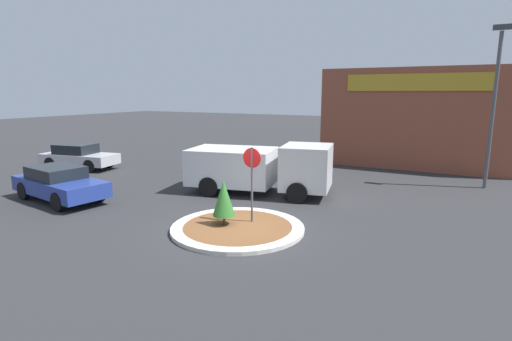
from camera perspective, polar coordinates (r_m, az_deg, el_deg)
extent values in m
plane|color=#2D2D30|center=(12.70, -2.63, -8.45)|extent=(120.00, 120.00, 0.00)
cylinder|color=beige|center=(12.68, -2.64, -8.19)|extent=(4.19, 4.19, 0.12)
cylinder|color=brown|center=(12.68, -2.64, -8.18)|extent=(3.43, 3.43, 0.12)
cylinder|color=#4C4C51|center=(12.77, -0.58, -2.37)|extent=(0.07, 0.07, 2.55)
cylinder|color=#B71414|center=(12.58, -0.59, 1.80)|extent=(0.63, 0.03, 0.63)
cylinder|color=brown|center=(12.80, -4.59, -7.03)|extent=(0.08, 0.08, 0.29)
cone|color=#2D6B28|center=(12.59, -4.64, -3.93)|extent=(0.72, 0.72, 1.14)
cube|color=silver|center=(16.44, 7.24, 0.53)|extent=(2.33, 2.61, 1.76)
cube|color=silver|center=(17.24, -3.37, 0.66)|extent=(3.98, 3.07, 1.51)
cube|color=black|center=(16.30, 9.58, 1.47)|extent=(0.46, 1.99, 0.62)
cylinder|color=black|center=(17.70, 7.16, -1.49)|extent=(0.86, 0.43, 0.83)
cylinder|color=black|center=(15.59, 5.89, -3.19)|extent=(0.86, 0.43, 0.83)
cylinder|color=black|center=(18.61, -4.12, -0.81)|extent=(0.86, 0.43, 0.83)
cylinder|color=black|center=(16.62, -6.73, -2.31)|extent=(0.86, 0.43, 0.83)
cube|color=brown|center=(26.11, 22.33, 7.09)|extent=(10.35, 6.00, 5.58)
cube|color=#B28E23|center=(23.06, 21.89, 11.63)|extent=(7.25, 0.08, 0.90)
cube|color=navy|center=(17.63, -26.19, -1.99)|extent=(4.60, 2.43, 0.59)
cube|color=black|center=(17.72, -26.66, -0.21)|extent=(2.32, 1.87, 0.47)
cylinder|color=black|center=(16.91, -21.54, -2.99)|extent=(0.74, 0.30, 0.71)
cylinder|color=black|center=(16.15, -26.47, -4.03)|extent=(0.74, 0.30, 0.71)
cylinder|color=black|center=(19.23, -25.83, -1.69)|extent=(0.74, 0.30, 0.71)
cylinder|color=black|center=(18.56, -30.29, -2.53)|extent=(0.74, 0.30, 0.71)
cube|color=#B7B7BC|center=(24.55, -23.89, 1.57)|extent=(4.47, 2.42, 0.56)
cube|color=black|center=(24.61, -24.36, 2.85)|extent=(2.27, 1.83, 0.53)
cylinder|color=black|center=(24.33, -20.31, 1.22)|extent=(0.73, 0.31, 0.71)
cylinder|color=black|center=(23.15, -22.69, 0.57)|extent=(0.73, 0.31, 0.71)
cylinder|color=black|center=(26.03, -24.88, 1.48)|extent=(0.73, 0.31, 0.71)
cylinder|color=black|center=(24.93, -27.30, 0.88)|extent=(0.73, 0.31, 0.71)
cylinder|color=#4C4C51|center=(20.36, 30.74, 7.16)|extent=(0.16, 0.16, 6.78)
cube|color=#38383D|center=(20.52, 31.76, 17.04)|extent=(0.70, 0.30, 0.20)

